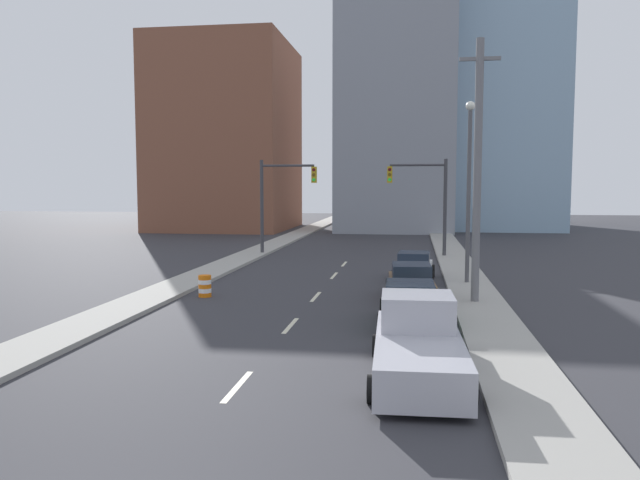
{
  "coord_description": "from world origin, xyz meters",
  "views": [
    {
      "loc": [
        4.16,
        -6.1,
        4.89
      ],
      "look_at": [
        -0.3,
        23.84,
        2.2
      ],
      "focal_mm": 35.0,
      "sensor_mm": 36.0,
      "label": 1
    }
  ],
  "objects_px": {
    "sedan_brown": "(411,283)",
    "sedan_white": "(414,267)",
    "street_lamp": "(469,180)",
    "traffic_barrel": "(205,286)",
    "traffic_signal_left": "(277,194)",
    "traffic_signal_right": "(429,195)",
    "pickup_truck_silver": "(418,345)",
    "sedan_green": "(410,306)",
    "utility_pole_right_mid": "(478,171)"
  },
  "relations": [
    {
      "from": "sedan_brown",
      "to": "sedan_white",
      "type": "distance_m",
      "value": 5.36
    },
    {
      "from": "street_lamp",
      "to": "sedan_brown",
      "type": "bearing_deg",
      "value": -123.56
    },
    {
      "from": "traffic_barrel",
      "to": "sedan_white",
      "type": "distance_m",
      "value": 10.93
    },
    {
      "from": "traffic_signal_left",
      "to": "traffic_signal_right",
      "type": "relative_size",
      "value": 1.0
    },
    {
      "from": "traffic_signal_left",
      "to": "sedan_white",
      "type": "height_order",
      "value": "traffic_signal_left"
    },
    {
      "from": "pickup_truck_silver",
      "to": "sedan_green",
      "type": "bearing_deg",
      "value": 90.47
    },
    {
      "from": "traffic_barrel",
      "to": "sedan_brown",
      "type": "distance_m",
      "value": 8.96
    },
    {
      "from": "traffic_barrel",
      "to": "street_lamp",
      "type": "distance_m",
      "value": 13.37
    },
    {
      "from": "utility_pole_right_mid",
      "to": "sedan_brown",
      "type": "bearing_deg",
      "value": 158.94
    },
    {
      "from": "utility_pole_right_mid",
      "to": "sedan_green",
      "type": "xyz_separation_m",
      "value": [
        -2.6,
        -4.09,
        -4.75
      ]
    },
    {
      "from": "traffic_barrel",
      "to": "sedan_white",
      "type": "relative_size",
      "value": 0.22
    },
    {
      "from": "street_lamp",
      "to": "pickup_truck_silver",
      "type": "bearing_deg",
      "value": -99.36
    },
    {
      "from": "pickup_truck_silver",
      "to": "traffic_signal_right",
      "type": "bearing_deg",
      "value": 86.23
    },
    {
      "from": "traffic_signal_left",
      "to": "sedan_green",
      "type": "xyz_separation_m",
      "value": [
        9.28,
        -20.69,
        -3.54
      ]
    },
    {
      "from": "pickup_truck_silver",
      "to": "sedan_white",
      "type": "relative_size",
      "value": 1.43
    },
    {
      "from": "traffic_barrel",
      "to": "sedan_green",
      "type": "relative_size",
      "value": 0.21
    },
    {
      "from": "traffic_signal_left",
      "to": "sedan_green",
      "type": "relative_size",
      "value": 1.48
    },
    {
      "from": "street_lamp",
      "to": "traffic_signal_left",
      "type": "bearing_deg",
      "value": 135.96
    },
    {
      "from": "traffic_signal_right",
      "to": "street_lamp",
      "type": "height_order",
      "value": "street_lamp"
    },
    {
      "from": "utility_pole_right_mid",
      "to": "sedan_brown",
      "type": "height_order",
      "value": "utility_pole_right_mid"
    },
    {
      "from": "sedan_brown",
      "to": "sedan_white",
      "type": "bearing_deg",
      "value": 85.36
    },
    {
      "from": "utility_pole_right_mid",
      "to": "street_lamp",
      "type": "relative_size",
      "value": 1.2
    },
    {
      "from": "sedan_brown",
      "to": "street_lamp",
      "type": "bearing_deg",
      "value": 53.1
    },
    {
      "from": "street_lamp",
      "to": "sedan_white",
      "type": "bearing_deg",
      "value": 152.44
    },
    {
      "from": "traffic_signal_left",
      "to": "traffic_barrel",
      "type": "relative_size",
      "value": 6.95
    },
    {
      "from": "sedan_white",
      "to": "traffic_signal_right",
      "type": "bearing_deg",
      "value": 87.72
    },
    {
      "from": "sedan_green",
      "to": "street_lamp",
      "type": "bearing_deg",
      "value": 72.34
    },
    {
      "from": "traffic_signal_left",
      "to": "utility_pole_right_mid",
      "type": "relative_size",
      "value": 0.62
    },
    {
      "from": "traffic_barrel",
      "to": "pickup_truck_silver",
      "type": "distance_m",
      "value": 13.64
    },
    {
      "from": "traffic_signal_left",
      "to": "traffic_barrel",
      "type": "height_order",
      "value": "traffic_signal_left"
    },
    {
      "from": "traffic_signal_left",
      "to": "sedan_green",
      "type": "bearing_deg",
      "value": -65.84
    },
    {
      "from": "sedan_brown",
      "to": "sedan_green",
      "type": "bearing_deg",
      "value": -93.64
    },
    {
      "from": "sedan_white",
      "to": "pickup_truck_silver",
      "type": "bearing_deg",
      "value": -86.56
    },
    {
      "from": "traffic_barrel",
      "to": "sedan_green",
      "type": "xyz_separation_m",
      "value": [
        8.89,
        -4.29,
        0.22
      ]
    },
    {
      "from": "utility_pole_right_mid",
      "to": "traffic_barrel",
      "type": "relative_size",
      "value": 11.19
    },
    {
      "from": "street_lamp",
      "to": "traffic_signal_right",
      "type": "bearing_deg",
      "value": 97.77
    },
    {
      "from": "traffic_barrel",
      "to": "traffic_signal_right",
      "type": "bearing_deg",
      "value": 58.59
    },
    {
      "from": "traffic_signal_right",
      "to": "traffic_barrel",
      "type": "distance_m",
      "value": 19.58
    },
    {
      "from": "traffic_barrel",
      "to": "pickup_truck_silver",
      "type": "height_order",
      "value": "pickup_truck_silver"
    },
    {
      "from": "street_lamp",
      "to": "sedan_white",
      "type": "relative_size",
      "value": 2.04
    },
    {
      "from": "street_lamp",
      "to": "sedan_brown",
      "type": "height_order",
      "value": "street_lamp"
    },
    {
      "from": "sedan_green",
      "to": "sedan_white",
      "type": "bearing_deg",
      "value": 88.03
    },
    {
      "from": "traffic_signal_left",
      "to": "sedan_brown",
      "type": "height_order",
      "value": "traffic_signal_left"
    },
    {
      "from": "utility_pole_right_mid",
      "to": "pickup_truck_silver",
      "type": "xyz_separation_m",
      "value": [
        -2.36,
        -9.92,
        -4.63
      ]
    },
    {
      "from": "traffic_signal_left",
      "to": "sedan_brown",
      "type": "xyz_separation_m",
      "value": [
        9.31,
        -15.61,
        -3.54
      ]
    },
    {
      "from": "traffic_signal_right",
      "to": "utility_pole_right_mid",
      "type": "height_order",
      "value": "utility_pole_right_mid"
    },
    {
      "from": "sedan_white",
      "to": "sedan_brown",
      "type": "bearing_deg",
      "value": -88.18
    },
    {
      "from": "sedan_white",
      "to": "street_lamp",
      "type": "bearing_deg",
      "value": -24.44
    },
    {
      "from": "traffic_barrel",
      "to": "sedan_brown",
      "type": "xyz_separation_m",
      "value": [
        8.92,
        0.78,
        0.22
      ]
    },
    {
      "from": "traffic_signal_left",
      "to": "utility_pole_right_mid",
      "type": "bearing_deg",
      "value": -54.42
    }
  ]
}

